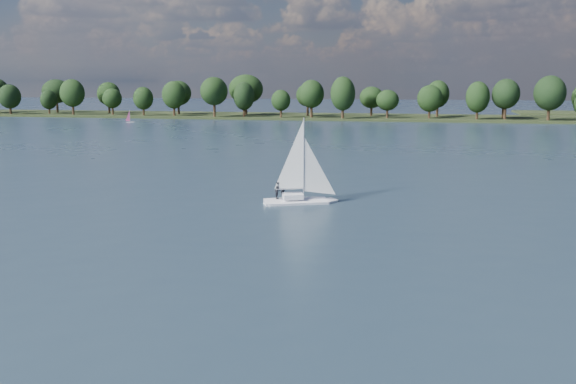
# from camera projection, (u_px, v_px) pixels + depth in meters

# --- Properties ---
(ground) EXTENTS (700.00, 700.00, 0.00)m
(ground) POSITION_uv_depth(u_px,v_px,m) (356.00, 151.00, 125.69)
(ground) COLOR #233342
(ground) RESTS_ON ground
(far_shore) EXTENTS (660.00, 40.00, 1.50)m
(far_shore) POSITION_uv_depth(u_px,v_px,m) (389.00, 118.00, 233.56)
(far_shore) COLOR black
(far_shore) RESTS_ON ground
(sailboat) EXTENTS (7.82, 4.96, 10.00)m
(sailboat) POSITION_uv_depth(u_px,v_px,m) (297.00, 179.00, 71.04)
(sailboat) COLOR white
(sailboat) RESTS_ON ground
(dinghy_pink) EXTENTS (2.87, 2.08, 4.28)m
(dinghy_pink) POSITION_uv_depth(u_px,v_px,m) (130.00, 119.00, 209.85)
(dinghy_pink) COLOR silver
(dinghy_pink) RESTS_ON ground
(treeline) EXTENTS (562.85, 73.92, 17.97)m
(treeline) POSITION_uv_depth(u_px,v_px,m) (385.00, 96.00, 228.79)
(treeline) COLOR black
(treeline) RESTS_ON ground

